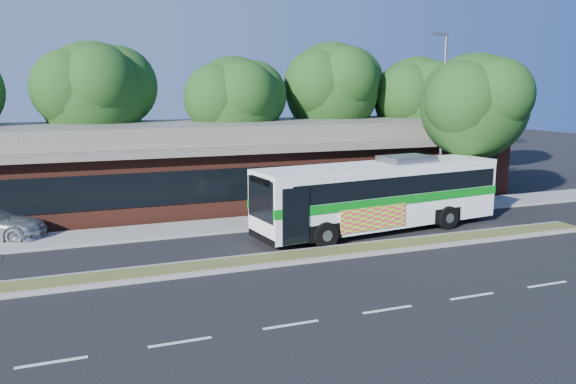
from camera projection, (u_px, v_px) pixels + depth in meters
name	position (u px, v px, depth m)	size (l,w,h in m)	color
ground	(318.00, 261.00, 20.84)	(120.00, 120.00, 0.00)	black
median_strip	(311.00, 255.00, 21.38)	(26.00, 1.10, 0.15)	#404B20
sidewalk	(264.00, 222.00, 26.72)	(44.00, 2.60, 0.12)	gray
plaza_building	(227.00, 162.00, 32.40)	(33.20, 11.20, 4.45)	#502419
lamp_post	(442.00, 117.00, 28.82)	(0.93, 0.18, 9.07)	slate
tree_bg_b	(101.00, 92.00, 32.29)	(6.69, 6.00, 9.00)	black
tree_bg_c	(240.00, 101.00, 34.24)	(6.24, 5.60, 8.26)	black
tree_bg_d	(337.00, 87.00, 37.49)	(6.91, 6.20, 9.37)	black
tree_bg_e	(421.00, 97.00, 38.77)	(6.47, 5.80, 8.50)	black
tree_bg_f	(482.00, 93.00, 41.74)	(6.69, 6.00, 8.92)	black
transit_bus	(381.00, 190.00, 25.03)	(12.03, 4.07, 3.32)	white
sidewalk_tree	(479.00, 104.00, 28.82)	(6.02, 5.40, 8.13)	black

